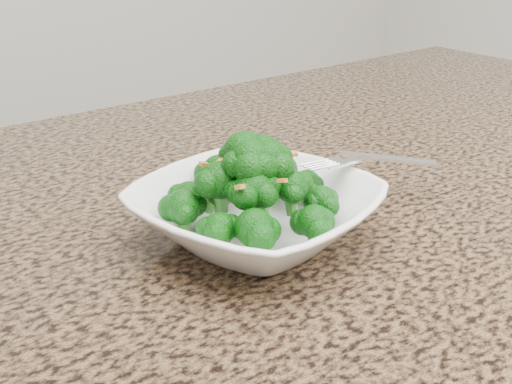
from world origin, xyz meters
TOP-DOWN VIEW (x-y plane):
  - granite_counter at (0.00, 0.30)m, footprint 1.64×1.04m
  - bowl at (-0.14, 0.30)m, footprint 0.27×0.27m
  - broccoli_pile at (-0.14, 0.30)m, footprint 0.20×0.20m
  - garlic_topping at (-0.14, 0.30)m, footprint 0.12×0.12m
  - fork at (-0.02, 0.29)m, footprint 0.19×0.10m

SIDE VIEW (x-z plane):
  - granite_counter at x=0.00m, z-range 0.87..0.90m
  - bowl at x=-0.14m, z-range 0.90..0.95m
  - fork at x=-0.02m, z-range 0.95..0.97m
  - broccoli_pile at x=-0.14m, z-range 0.95..1.02m
  - garlic_topping at x=-0.14m, z-range 1.02..1.03m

